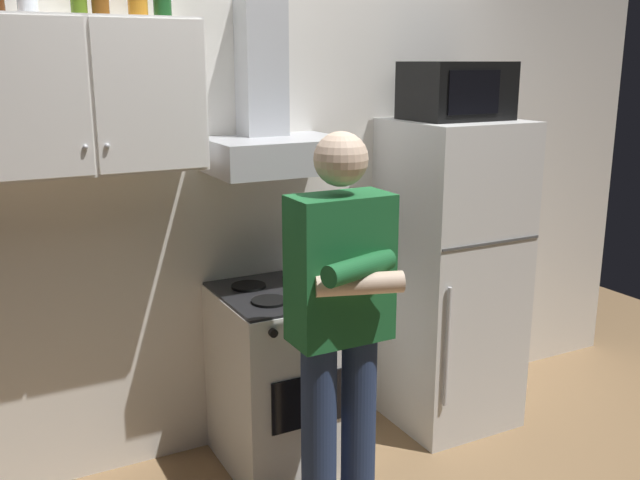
% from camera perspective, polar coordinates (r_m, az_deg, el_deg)
% --- Properties ---
extents(back_wall_tiled, '(4.80, 0.10, 2.70)m').
position_cam_1_polar(back_wall_tiled, '(3.48, -4.65, 5.35)').
color(back_wall_tiled, silver).
rests_on(back_wall_tiled, ground_plane).
extents(upper_cabinet, '(0.90, 0.37, 0.60)m').
position_cam_1_polar(upper_cabinet, '(2.98, -18.48, 10.95)').
color(upper_cabinet, white).
extents(stove_oven, '(0.60, 0.62, 0.87)m').
position_cam_1_polar(stove_oven, '(3.42, -2.74, -10.92)').
color(stove_oven, white).
rests_on(stove_oven, ground_plane).
extents(range_hood, '(0.60, 0.44, 0.75)m').
position_cam_1_polar(range_hood, '(3.22, -3.96, 9.10)').
color(range_hood, '#B7BABF').
extents(refrigerator, '(0.60, 0.62, 1.60)m').
position_cam_1_polar(refrigerator, '(3.76, 10.42, -2.78)').
color(refrigerator, silver).
rests_on(refrigerator, ground_plane).
extents(microwave, '(0.48, 0.37, 0.28)m').
position_cam_1_polar(microwave, '(3.62, 10.91, 11.70)').
color(microwave, black).
rests_on(microwave, refrigerator).
extents(person_standing, '(0.38, 0.33, 1.64)m').
position_cam_1_polar(person_standing, '(2.72, 1.66, -6.99)').
color(person_standing, navy).
rests_on(person_standing, ground_plane).
extents(cooking_pot, '(0.29, 0.19, 0.10)m').
position_cam_1_polar(cooking_pot, '(3.19, 0.18, -3.26)').
color(cooking_pot, '#B7BABF').
rests_on(cooking_pot, stove_oven).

